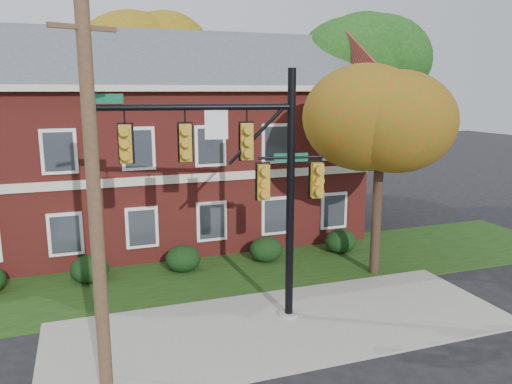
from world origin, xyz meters
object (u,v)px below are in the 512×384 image
object	(u,v)px
hedge_far_right	(340,241)
tree_right_rear	(361,70)
hedge_center	(183,259)
hedge_right	(266,249)
traffic_signal	(245,170)
hedge_left	(90,269)
utility_pole	(95,209)
apartment_building	(159,134)
tree_far_rear	(159,60)
tree_near_right	(390,101)
sign_post	(102,323)

from	to	relation	value
hedge_far_right	tree_right_rear	bearing A→B (deg)	54.77
hedge_center	tree_right_rear	size ratio (longest dim) A/B	0.13
hedge_right	traffic_signal	world-z (taller)	traffic_signal
hedge_left	hedge_right	xyz separation A→B (m)	(7.00, 0.00, 0.00)
hedge_center	utility_pole	size ratio (longest dim) A/B	0.16
apartment_building	tree_far_rear	xyz separation A→B (m)	(1.34, 7.84, 3.86)
traffic_signal	utility_pole	xyz separation A→B (m)	(-4.26, -2.71, -0.21)
hedge_right	tree_near_right	bearing A→B (deg)	-37.28
utility_pole	hedge_right	bearing A→B (deg)	28.10
tree_near_right	traffic_signal	xyz separation A→B (m)	(-6.26, -2.16, -1.91)
tree_far_rear	hedge_left	bearing A→B (deg)	-110.29
apartment_building	sign_post	world-z (taller)	apartment_building
tree_near_right	hedge_right	bearing A→B (deg)	142.72
apartment_building	hedge_center	world-z (taller)	apartment_building
tree_right_rear	tree_near_right	bearing A→B (deg)	-114.58
apartment_building	tree_right_rear	xyz separation A→B (m)	(11.31, 0.86, 3.13)
sign_post	traffic_signal	bearing A→B (deg)	16.03
traffic_signal	utility_pole	world-z (taller)	utility_pole
hedge_left	tree_near_right	size ratio (longest dim) A/B	0.16
traffic_signal	sign_post	distance (m)	5.67
tree_near_right	sign_post	xyz separation A→B (m)	(-10.52, -3.99, -5.17)
traffic_signal	hedge_right	bearing A→B (deg)	71.79
hedge_far_right	hedge_left	bearing A→B (deg)	180.00
tree_near_right	tree_right_rear	bearing A→B (deg)	65.42
hedge_left	apartment_building	bearing A→B (deg)	56.33
tree_near_right	traffic_signal	distance (m)	6.89
tree_right_rear	sign_post	world-z (taller)	tree_right_rear
tree_right_rear	utility_pole	size ratio (longest dim) A/B	1.18
utility_pole	sign_post	xyz separation A→B (m)	(0.01, 0.88, -3.05)
hedge_right	hedge_far_right	size ratio (longest dim) A/B	1.00
tree_right_rear	traffic_signal	xyz separation A→B (m)	(-10.36, -11.10, -3.36)
hedge_far_right	traffic_signal	distance (m)	8.91
hedge_center	utility_pole	world-z (taller)	utility_pole
apartment_building	hedge_center	size ratio (longest dim) A/B	13.43
hedge_far_right	hedge_right	bearing A→B (deg)	180.00
tree_far_rear	utility_pole	world-z (taller)	tree_far_rear
hedge_left	tree_right_rear	xyz separation A→B (m)	(14.81, 6.11, 7.60)
tree_right_rear	tree_far_rear	xyz separation A→B (m)	(-9.97, 6.98, 0.72)
hedge_left	hedge_right	bearing A→B (deg)	0.00
apartment_building	tree_far_rear	bearing A→B (deg)	80.29
tree_right_rear	sign_post	distance (m)	20.61
hedge_center	tree_near_right	distance (m)	9.90
hedge_left	hedge_far_right	xyz separation A→B (m)	(10.50, 0.00, 0.00)
traffic_signal	sign_post	size ratio (longest dim) A/B	3.48
hedge_center	tree_near_right	xyz separation A→B (m)	(7.22, -2.83, 6.14)
hedge_right	hedge_far_right	world-z (taller)	same
hedge_left	hedge_center	distance (m)	3.50
hedge_right	hedge_far_right	bearing A→B (deg)	0.00
hedge_center	tree_right_rear	xyz separation A→B (m)	(11.31, 6.11, 7.60)
hedge_far_right	tree_far_rear	world-z (taller)	tree_far_rear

